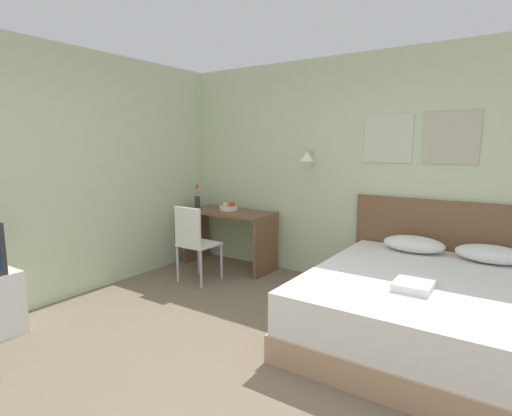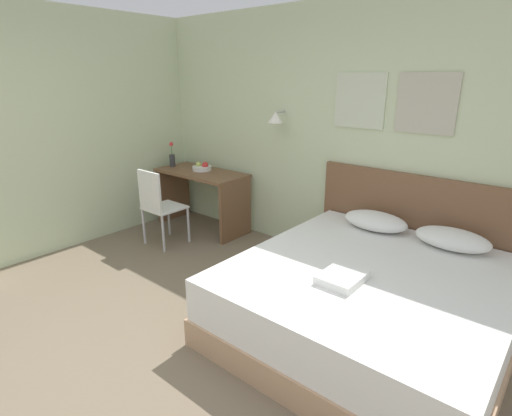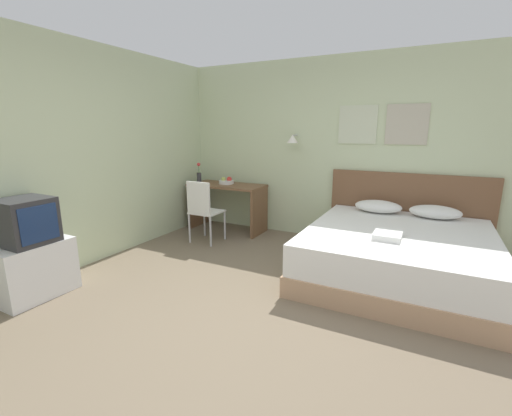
# 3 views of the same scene
# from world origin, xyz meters

# --- Properties ---
(ground_plane) EXTENTS (24.00, 24.00, 0.00)m
(ground_plane) POSITION_xyz_m (0.00, 0.00, 0.00)
(ground_plane) COLOR #756651
(wall_back) EXTENTS (5.50, 0.31, 2.65)m
(wall_back) POSITION_xyz_m (0.01, 2.58, 1.33)
(wall_back) COLOR beige
(wall_back) RESTS_ON ground_plane
(bed) EXTENTS (1.94, 2.06, 0.55)m
(bed) POSITION_xyz_m (1.08, 1.46, 0.27)
(bed) COLOR tan
(bed) RESTS_ON ground_plane
(headboard) EXTENTS (2.06, 0.06, 1.07)m
(headboard) POSITION_xyz_m (1.08, 2.52, 0.53)
(headboard) COLOR brown
(headboard) RESTS_ON ground_plane
(pillow_left) EXTENTS (0.60, 0.37, 0.16)m
(pillow_left) POSITION_xyz_m (0.74, 2.26, 0.63)
(pillow_left) COLOR white
(pillow_left) RESTS_ON bed
(pillow_right) EXTENTS (0.60, 0.37, 0.16)m
(pillow_right) POSITION_xyz_m (1.42, 2.26, 0.63)
(pillow_right) COLOR white
(pillow_right) RESTS_ON bed
(folded_towel_near_foot) EXTENTS (0.27, 0.34, 0.06)m
(folded_towel_near_foot) POSITION_xyz_m (1.00, 1.15, 0.58)
(folded_towel_near_foot) COLOR white
(folded_towel_near_foot) RESTS_ON bed
(desk) EXTENTS (1.23, 0.58, 0.76)m
(desk) POSITION_xyz_m (-1.61, 2.21, 0.53)
(desk) COLOR brown
(desk) RESTS_ON ground_plane
(desk_chair) EXTENTS (0.41, 0.41, 0.92)m
(desk_chair) POSITION_xyz_m (-1.56, 1.47, 0.54)
(desk_chair) COLOR white
(desk_chair) RESTS_ON ground_plane
(fruit_bowl) EXTENTS (0.25, 0.25, 0.12)m
(fruit_bowl) POSITION_xyz_m (-1.64, 2.26, 0.80)
(fruit_bowl) COLOR silver
(fruit_bowl) RESTS_ON desk
(flower_vase) EXTENTS (0.08, 0.08, 0.33)m
(flower_vase) POSITION_xyz_m (-2.12, 2.17, 0.88)
(flower_vase) COLOR #333338
(flower_vase) RESTS_ON desk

